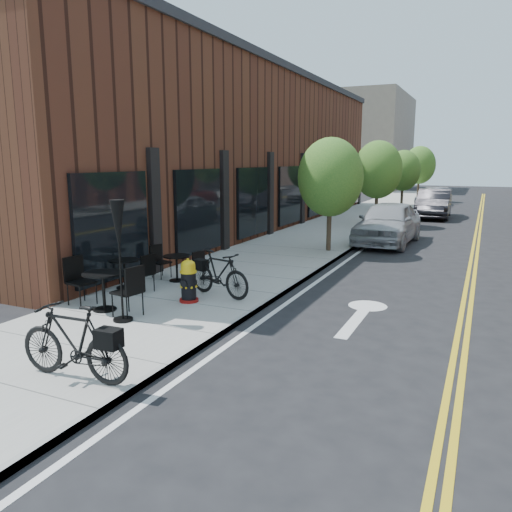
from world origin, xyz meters
The scene contains 18 objects.
ground centered at (0.00, 0.00, 0.00)m, with size 120.00×120.00×0.00m, color black.
sidewalk_near centered at (-2.00, 10.00, 0.06)m, with size 4.00×70.00×0.12m, color #9E9B93.
building_near centered at (-6.50, 14.00, 3.50)m, with size 5.00×28.00×7.00m, color #4A2418.
bg_building_left centered at (-8.00, 48.00, 5.00)m, with size 8.00×14.00×10.00m, color #726656.
tree_near_a centered at (-0.60, 9.00, 2.60)m, with size 2.20×2.20×3.81m.
tree_near_b centered at (-0.60, 17.00, 2.71)m, with size 2.30×2.30×3.98m.
tree_near_c centered at (-0.60, 25.00, 2.53)m, with size 2.10×2.10×3.67m.
tree_near_d centered at (-0.60, 33.00, 2.79)m, with size 2.40×2.40×4.11m.
fire_hydrant centered at (-1.56, 1.58, 0.58)m, with size 0.49×0.49×0.96m.
bicycle_left centered at (-0.90, -2.46, 0.68)m, with size 0.52×1.85×1.11m, color black.
bicycle_right centered at (-1.17, 2.25, 0.65)m, with size 0.50×1.75×1.05m, color black.
bistro_set_a centered at (-2.81, 0.31, 0.64)m, with size 1.96×0.95×1.04m.
bistro_set_b centered at (-3.60, 1.94, 0.58)m, with size 1.74×0.86×0.92m.
bistro_set_c centered at (-2.86, 3.08, 0.55)m, with size 1.64×0.83×0.86m.
patio_umbrella centered at (-2.01, -0.08, 1.79)m, with size 0.38×0.38×2.33m.
parked_car_a centered at (0.86, 11.97, 0.82)m, with size 1.94×4.82×1.64m, color #A6A8AE.
parked_car_b centered at (1.60, 22.01, 0.80)m, with size 1.69×4.84×1.60m, color black.
parked_car_c centered at (0.80, 29.47, 0.65)m, with size 1.81×4.46×1.29m, color #A2A1A6.
Camera 1 is at (4.19, -7.41, 3.18)m, focal length 35.00 mm.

